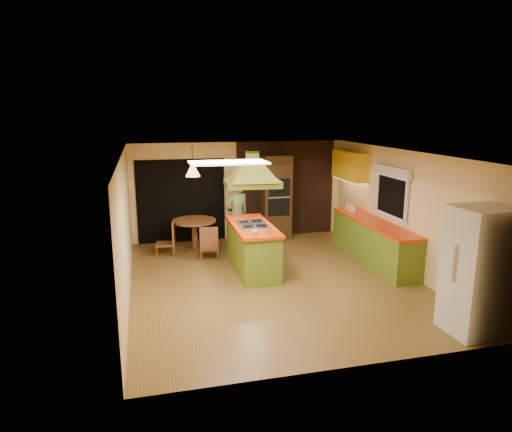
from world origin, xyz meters
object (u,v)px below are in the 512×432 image
object	(u,v)px
refrigerator	(478,271)
dining_table	(195,229)
canister_large	(348,206)
kitchen_island	(252,248)
man	(237,216)
wall_oven	(276,197)

from	to	relation	value
refrigerator	dining_table	world-z (taller)	refrigerator
dining_table	canister_large	bearing A→B (deg)	-7.47
kitchen_island	dining_table	xyz separation A→B (m)	(-1.00, 1.70, 0.03)
kitchen_island	canister_large	size ratio (longest dim) A/B	10.32
kitchen_island	man	distance (m)	1.40
man	wall_oven	world-z (taller)	wall_oven
wall_oven	canister_large	size ratio (longest dim) A/B	11.22
refrigerator	canister_large	bearing A→B (deg)	87.34
refrigerator	canister_large	xyz separation A→B (m)	(0.08, 4.62, 0.05)
man	canister_large	xyz separation A→B (m)	(2.73, -0.13, 0.14)
refrigerator	wall_oven	xyz separation A→B (m)	(-1.43, 5.72, 0.13)
kitchen_island	refrigerator	size ratio (longest dim) A/B	1.04
kitchen_island	wall_oven	xyz separation A→B (m)	(1.18, 2.32, 0.59)
kitchen_island	man	size ratio (longest dim) A/B	1.14
kitchen_island	wall_oven	bearing A→B (deg)	63.50
man	wall_oven	distance (m)	1.58
dining_table	man	bearing A→B (deg)	-20.16
dining_table	kitchen_island	bearing A→B (deg)	-59.46
refrigerator	kitchen_island	bearing A→B (deg)	125.73
man	canister_large	size ratio (longest dim) A/B	9.06
kitchen_island	dining_table	world-z (taller)	kitchen_island
wall_oven	refrigerator	bearing A→B (deg)	-75.36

